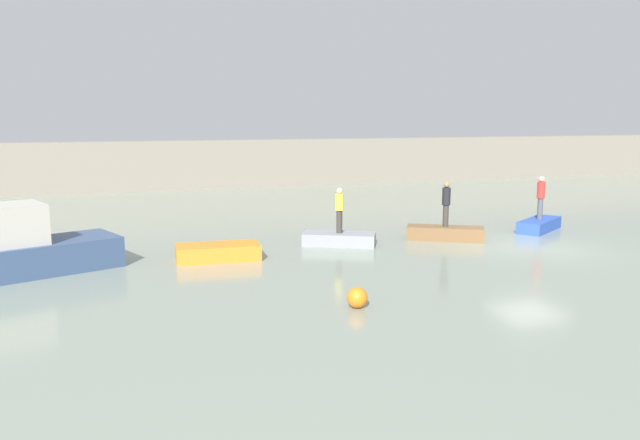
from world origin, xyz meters
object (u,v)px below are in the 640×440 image
object	(u,v)px
rowboat_orange	(218,252)
mooring_buoy	(357,298)
person_yellow_shirt	(339,208)
person_dark_shirt	(446,202)
rowboat_grey	(339,239)
rowboat_brown	(445,233)
rowboat_blue	(539,225)
person_red_shirt	(541,195)
motorboat	(23,248)

from	to	relation	value
rowboat_orange	mooring_buoy	size ratio (longest dim) A/B	5.18
person_yellow_shirt	person_dark_shirt	world-z (taller)	person_dark_shirt
rowboat_grey	rowboat_brown	size ratio (longest dim) A/B	0.91
rowboat_grey	rowboat_blue	world-z (taller)	rowboat_blue
person_red_shirt	person_dark_shirt	distance (m)	4.80
rowboat_orange	mooring_buoy	distance (m)	6.88
motorboat	person_red_shirt	bearing A→B (deg)	3.14
rowboat_grey	rowboat_brown	distance (m)	4.27
rowboat_orange	rowboat_blue	distance (m)	13.77
person_yellow_shirt	person_red_shirt	xyz separation A→B (m)	(9.02, 0.09, 0.10)
motorboat	rowboat_grey	bearing A→B (deg)	5.33
motorboat	mooring_buoy	size ratio (longest dim) A/B	10.43
rowboat_orange	person_dark_shirt	bearing A→B (deg)	7.40
motorboat	person_yellow_shirt	world-z (taller)	motorboat
rowboat_brown	mooring_buoy	xyz separation A→B (m)	(-6.56, -7.01, 0.00)
person_red_shirt	rowboat_blue	bearing A→B (deg)	-90.00
person_dark_shirt	mooring_buoy	size ratio (longest dim) A/B	3.27
rowboat_grey	person_red_shirt	bearing A→B (deg)	27.89
rowboat_blue	person_yellow_shirt	bearing A→B (deg)	147.27
motorboat	mooring_buoy	xyz separation A→B (m)	(8.31, -6.43, -0.54)
rowboat_orange	rowboat_brown	world-z (taller)	rowboat_orange
rowboat_blue	person_yellow_shirt	xyz separation A→B (m)	(-9.02, -0.09, 1.16)
person_dark_shirt	mooring_buoy	xyz separation A→B (m)	(-6.56, -7.01, -1.23)
rowboat_orange	person_red_shirt	distance (m)	13.82
motorboat	rowboat_blue	world-z (taller)	motorboat
rowboat_brown	rowboat_orange	bearing A→B (deg)	-145.94
motorboat	rowboat_grey	world-z (taller)	motorboat
rowboat_orange	rowboat_blue	world-z (taller)	rowboat_orange
motorboat	rowboat_brown	bearing A→B (deg)	2.25
rowboat_grey	person_red_shirt	world-z (taller)	person_red_shirt
rowboat_blue	person_dark_shirt	xyz separation A→B (m)	(-4.77, -0.49, 1.25)
person_yellow_shirt	motorboat	bearing A→B (deg)	-174.67
rowboat_orange	person_red_shirt	world-z (taller)	person_red_shirt
motorboat	rowboat_orange	xyz separation A→B (m)	(5.91, 0.02, -0.54)
person_yellow_shirt	person_red_shirt	distance (m)	9.02
rowboat_blue	rowboat_orange	bearing A→B (deg)	151.13
person_yellow_shirt	rowboat_grey	bearing A→B (deg)	-26.57
motorboat	rowboat_grey	xyz separation A→B (m)	(10.62, 0.99, -0.57)
person_red_shirt	mooring_buoy	world-z (taller)	person_red_shirt
motorboat	person_red_shirt	world-z (taller)	person_red_shirt
rowboat_orange	person_red_shirt	bearing A→B (deg)	8.20
person_red_shirt	rowboat_orange	bearing A→B (deg)	-175.60
rowboat_grey	rowboat_blue	xyz separation A→B (m)	(9.02, 0.09, 0.01)
rowboat_grey	person_red_shirt	xyz separation A→B (m)	(9.02, 0.09, 1.27)
motorboat	rowboat_brown	size ratio (longest dim) A/B	1.89
person_dark_shirt	rowboat_grey	bearing A→B (deg)	174.54
rowboat_grey	person_dark_shirt	xyz separation A→B (m)	(4.25, -0.41, 1.26)
person_dark_shirt	rowboat_brown	bearing A→B (deg)	135.00
motorboat	rowboat_grey	distance (m)	10.68
rowboat_orange	rowboat_brown	distance (m)	8.97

